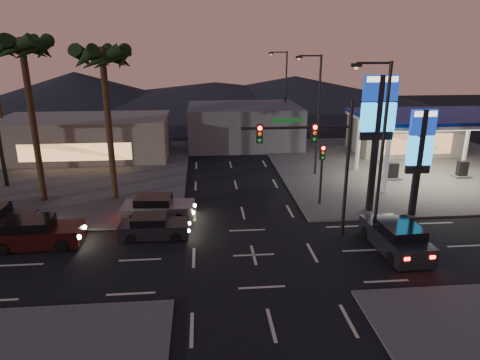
{
  "coord_description": "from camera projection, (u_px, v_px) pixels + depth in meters",
  "views": [
    {
      "loc": [
        -2.58,
        -20.45,
        10.85
      ],
      "look_at": [
        -0.38,
        3.9,
        3.0
      ],
      "focal_mm": 32.0,
      "sensor_mm": 36.0,
      "label": 1
    }
  ],
  "objects": [
    {
      "name": "ground",
      "position": [
        254.0,
        255.0,
        22.93
      ],
      "size": [
        140.0,
        140.0,
        0.0
      ],
      "primitive_type": "plane",
      "color": "black",
      "rests_on": "ground"
    },
    {
      "name": "corner_lot_ne",
      "position": [
        405.0,
        166.0,
        39.45
      ],
      "size": [
        24.0,
        24.0,
        0.12
      ],
      "primitive_type": "cube",
      "color": "#47443F",
      "rests_on": "ground"
    },
    {
      "name": "pedestal_signal",
      "position": [
        322.0,
        165.0,
        29.13
      ],
      "size": [
        0.32,
        0.39,
        4.3
      ],
      "color": "black",
      "rests_on": "ground"
    },
    {
      "name": "pylon_sign_tall",
      "position": [
        378.0,
        117.0,
        26.92
      ],
      "size": [
        2.2,
        0.35,
        9.0
      ],
      "color": "black",
      "rests_on": "ground"
    },
    {
      "name": "hill_center",
      "position": [
        215.0,
        93.0,
        79.22
      ],
      "size": [
        60.0,
        60.0,
        4.0
      ],
      "primitive_type": "cone",
      "color": "black",
      "rests_on": "ground"
    },
    {
      "name": "traffic_signal_mast",
      "position": [
        318.0,
        150.0,
        23.54
      ],
      "size": [
        6.1,
        0.39,
        8.0
      ],
      "color": "black",
      "rests_on": "ground"
    },
    {
      "name": "suv_station",
      "position": [
        396.0,
        237.0,
        23.24
      ],
      "size": [
        2.38,
        5.07,
        1.65
      ],
      "color": "black",
      "rests_on": "ground"
    },
    {
      "name": "building_far_west",
      "position": [
        86.0,
        138.0,
        41.99
      ],
      "size": [
        16.0,
        8.0,
        4.0
      ],
      "primitive_type": "cube",
      "color": "#726B5B",
      "rests_on": "ground"
    },
    {
      "name": "car_lane_b_front",
      "position": [
        158.0,
        208.0,
        27.57
      ],
      "size": [
        4.75,
        2.26,
        1.51
      ],
      "color": "slate",
      "rests_on": "ground"
    },
    {
      "name": "car_lane_a_front",
      "position": [
        153.0,
        227.0,
        24.92
      ],
      "size": [
        4.13,
        1.8,
        1.33
      ],
      "color": "black",
      "rests_on": "ground"
    },
    {
      "name": "streetlight_mid",
      "position": [
        316.0,
        109.0,
        35.04
      ],
      "size": [
        2.14,
        0.25,
        10.0
      ],
      "color": "black",
      "rests_on": "ground"
    },
    {
      "name": "convenience_store",
      "position": [
        404.0,
        134.0,
        43.77
      ],
      "size": [
        10.0,
        6.0,
        4.0
      ],
      "primitive_type": "cube",
      "color": "#726B5B",
      "rests_on": "ground"
    },
    {
      "name": "streetlight_far",
      "position": [
        284.0,
        91.0,
        48.32
      ],
      "size": [
        2.14,
        0.25,
        10.0
      ],
      "color": "black",
      "rests_on": "ground"
    },
    {
      "name": "hill_left",
      "position": [
        76.0,
        89.0,
        76.78
      ],
      "size": [
        40.0,
        40.0,
        6.0
      ],
      "primitive_type": "cone",
      "color": "black",
      "rests_on": "ground"
    },
    {
      "name": "corner_lot_nw",
      "position": [
        47.0,
        175.0,
        36.72
      ],
      "size": [
        24.0,
        24.0,
        0.12
      ],
      "primitive_type": "cube",
      "color": "#47443F",
      "rests_on": "ground"
    },
    {
      "name": "palm_b",
      "position": [
        23.0,
        57.0,
        27.7
      ],
      "size": [
        4.41,
        4.41,
        11.46
      ],
      "color": "black",
      "rests_on": "ground"
    },
    {
      "name": "palm_a",
      "position": [
        103.0,
        66.0,
        28.29
      ],
      "size": [
        4.41,
        4.41,
        10.86
      ],
      "color": "black",
      "rests_on": "ground"
    },
    {
      "name": "gas_station",
      "position": [
        435.0,
        119.0,
        34.12
      ],
      "size": [
        12.2,
        8.2,
        5.47
      ],
      "color": "silver",
      "rests_on": "ground"
    },
    {
      "name": "pylon_sign_short",
      "position": [
        420.0,
        147.0,
        26.71
      ],
      "size": [
        1.6,
        0.35,
        7.0
      ],
      "color": "black",
      "rests_on": "ground"
    },
    {
      "name": "streetlight_near",
      "position": [
        379.0,
        144.0,
        22.71
      ],
      "size": [
        2.14,
        0.25,
        10.0
      ],
      "color": "black",
      "rests_on": "ground"
    },
    {
      "name": "hill_right",
      "position": [
        295.0,
        90.0,
        80.35
      ],
      "size": [
        50.0,
        50.0,
        5.0
      ],
      "primitive_type": "cone",
      "color": "black",
      "rests_on": "ground"
    },
    {
      "name": "car_lane_a_mid",
      "position": [
        35.0,
        233.0,
        23.8
      ],
      "size": [
        5.04,
        2.25,
        1.62
      ],
      "color": "black",
      "rests_on": "ground"
    },
    {
      "name": "building_far_mid",
      "position": [
        244.0,
        125.0,
        47.09
      ],
      "size": [
        12.0,
        9.0,
        4.4
      ],
      "primitive_type": "cube",
      "color": "#4C4C51",
      "rests_on": "ground"
    }
  ]
}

